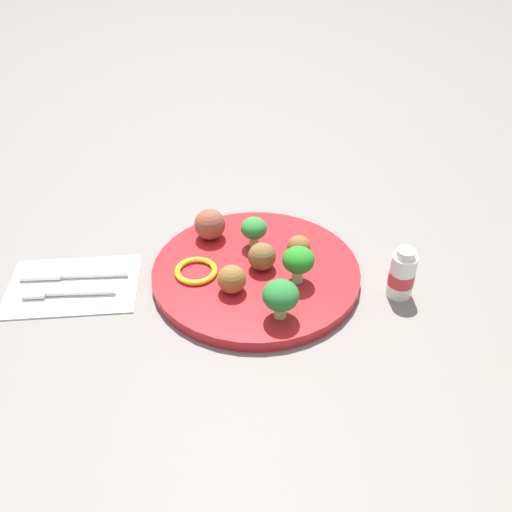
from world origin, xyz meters
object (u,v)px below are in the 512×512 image
at_px(plate, 256,273).
at_px(meatball_front_left, 210,224).
at_px(pepper_ring_front_right, 196,271).
at_px(knife, 69,274).
at_px(fork, 64,291).
at_px(meatball_front_right, 299,247).
at_px(meatball_near_rim, 232,279).
at_px(broccoli_floret_back_left, 298,261).
at_px(yogurt_bottle, 402,275).
at_px(broccoli_floret_front_left, 256,229).
at_px(napkin, 73,285).
at_px(broccoli_floret_near_rim, 281,296).
at_px(meatball_mid_left, 262,256).

height_order(plate, meatball_front_left, meatball_front_left).
xyz_separation_m(pepper_ring_front_right, knife, (0.17, -0.02, -0.01)).
bearing_deg(fork, meatball_front_right, -171.60).
xyz_separation_m(plate, meatball_near_rim, (0.03, 0.04, 0.03)).
bearing_deg(meatball_front_right, broccoli_floret_back_left, 81.73).
bearing_deg(plate, pepper_ring_front_right, 4.77).
xyz_separation_m(fork, knife, (0.00, -0.04, -0.00)).
bearing_deg(yogurt_bottle, fork, -2.91).
relative_size(fork, yogurt_bottle, 1.68).
bearing_deg(meatball_front_left, yogurt_bottle, 153.64).
height_order(meatball_near_rim, meatball_front_right, meatball_near_rim).
distance_m(broccoli_floret_front_left, meatball_front_right, 0.07).
xyz_separation_m(meatball_front_right, napkin, (0.30, 0.03, -0.03)).
bearing_deg(knife, broccoli_floret_near_rim, 158.61).
bearing_deg(fork, broccoli_floret_back_left, 178.85).
bearing_deg(meatball_front_left, plate, 129.09).
relative_size(broccoli_floret_front_left, meatball_near_rim, 1.21).
bearing_deg(plate, meatball_front_left, -50.91).
height_order(meatball_front_left, meatball_mid_left, meatball_front_left).
bearing_deg(meatball_front_left, napkin, 24.07).
xyz_separation_m(broccoli_floret_front_left, pepper_ring_front_right, (0.08, 0.06, -0.02)).
height_order(napkin, fork, fork).
bearing_deg(meatball_front_right, yogurt_bottle, 151.24).
bearing_deg(meatball_front_left, pepper_ring_front_right, 77.40).
height_order(broccoli_floret_near_rim, broccoli_floret_back_left, same).
height_order(broccoli_floret_front_left, meatball_front_right, broccoli_floret_front_left).
height_order(broccoli_floret_back_left, meatball_front_left, broccoli_floret_back_left).
xyz_separation_m(meatball_near_rim, meatball_mid_left, (-0.04, -0.05, 0.00)).
xyz_separation_m(meatball_mid_left, fork, (0.26, 0.03, -0.03)).
distance_m(plate, meatball_front_left, 0.10).
bearing_deg(yogurt_bottle, pepper_ring_front_right, -8.45).
bearing_deg(meatball_front_right, broccoli_floret_front_left, -27.11).
relative_size(broccoli_floret_front_left, pepper_ring_front_right, 0.78).
distance_m(meatball_front_left, napkin, 0.20).
relative_size(meatball_front_left, meatball_near_rim, 1.21).
xyz_separation_m(meatball_front_left, napkin, (0.18, 0.08, -0.04)).
xyz_separation_m(meatball_near_rim, knife, (0.22, -0.06, -0.03)).
distance_m(plate, broccoli_floret_front_left, 0.06).
bearing_deg(yogurt_bottle, knife, -7.57).
height_order(meatball_mid_left, yogurt_bottle, yogurt_bottle).
relative_size(meatball_near_rim, napkin, 0.22).
bearing_deg(yogurt_bottle, broccoli_floret_near_rim, 17.33).
bearing_deg(meatball_near_rim, yogurt_bottle, 179.64).
bearing_deg(meatball_front_left, meatball_mid_left, 132.93).
height_order(broccoli_floret_front_left, meatball_mid_left, broccoli_floret_front_left).
xyz_separation_m(plate, meatball_mid_left, (-0.01, -0.00, 0.03)).
xyz_separation_m(plate, broccoli_floret_front_left, (-0.00, -0.05, 0.04)).
bearing_deg(broccoli_floret_near_rim, broccoli_floret_front_left, -82.06).
xyz_separation_m(meatball_near_rim, yogurt_bottle, (-0.22, 0.00, -0.00)).
bearing_deg(pepper_ring_front_right, napkin, -0.25).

